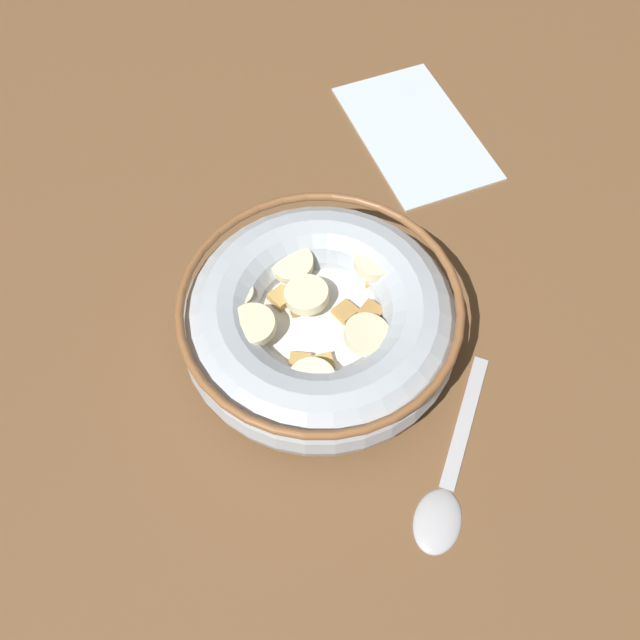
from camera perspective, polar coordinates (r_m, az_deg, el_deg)
name	(u,v)px	position (r cm, az deg, el deg)	size (l,w,h in cm)	color
ground_plane	(320,348)	(49.36, 0.00, -2.39)	(136.98, 136.98, 2.00)	brown
cereal_bowl	(320,320)	(45.94, -0.03, -0.03)	(19.11, 19.11, 5.48)	#B2BCC6
spoon	(446,492)	(44.54, 10.69, -14.20)	(14.33, 5.50, 0.80)	#B7B7BC
folded_napkin	(415,131)	(62.17, 8.12, 15.64)	(15.87, 9.52, 0.30)	silver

